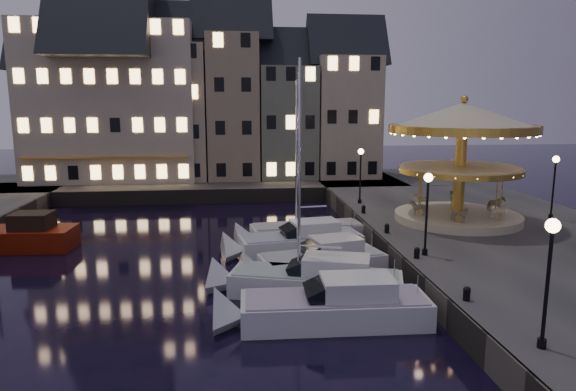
{
  "coord_description": "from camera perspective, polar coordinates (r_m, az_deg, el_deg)",
  "views": [
    {
      "loc": [
        -2.34,
        -23.07,
        8.92
      ],
      "look_at": [
        1.0,
        8.0,
        3.2
      ],
      "focal_mm": 32.0,
      "sensor_mm": 36.0,
      "label": 1
    }
  ],
  "objects": [
    {
      "name": "motorboat_b",
      "position": [
        21.38,
        4.12,
        -12.43
      ],
      "size": [
        8.69,
        2.75,
        2.15
      ],
      "color": "silver",
      "rests_on": "ground"
    },
    {
      "name": "bollard_a",
      "position": [
        21.44,
        19.24,
        -10.19
      ],
      "size": [
        0.3,
        0.3,
        0.57
      ],
      "color": "black",
      "rests_on": "quay_east"
    },
    {
      "name": "streetlamp_b",
      "position": [
        26.35,
        15.21,
        -0.72
      ],
      "size": [
        0.44,
        0.44,
        4.17
      ],
      "color": "black",
      "rests_on": "quay_east"
    },
    {
      "name": "townhouse_nb",
      "position": [
        54.35,
        -18.82,
        9.15
      ],
      "size": [
        6.16,
        8.0,
        13.8
      ],
      "color": "slate",
      "rests_on": "quay_north"
    },
    {
      "name": "streetlamp_d",
      "position": [
        37.73,
        27.48,
        1.73
      ],
      "size": [
        0.44,
        0.44,
        4.17
      ],
      "color": "black",
      "rests_on": "quay_east"
    },
    {
      "name": "bollard_c",
      "position": [
        30.81,
        10.94,
        -3.56
      ],
      "size": [
        0.3,
        0.3,
        0.57
      ],
      "color": "black",
      "rests_on": "quay_east"
    },
    {
      "name": "townhouse_nc",
      "position": [
        53.37,
        -12.41,
        9.99
      ],
      "size": [
        6.82,
        8.0,
        14.8
      ],
      "color": "tan",
      "rests_on": "quay_north"
    },
    {
      "name": "streetlamp_c",
      "position": [
        39.07,
        8.06,
        3.06
      ],
      "size": [
        0.44,
        0.44,
        4.17
      ],
      "color": "black",
      "rests_on": "quay_east"
    },
    {
      "name": "motorboat_f",
      "position": [
        33.21,
        1.14,
        -4.26
      ],
      "size": [
        8.31,
        3.01,
        10.97
      ],
      "color": "silver",
      "rests_on": "ground"
    },
    {
      "name": "quay_north",
      "position": [
        52.04,
        -12.3,
        0.99
      ],
      "size": [
        44.0,
        12.0,
        1.3
      ],
      "primitive_type": "cube",
      "color": "#474442",
      "rests_on": "ground"
    },
    {
      "name": "quay_east",
      "position": [
        34.35,
        22.56,
        -4.37
      ],
      "size": [
        16.0,
        56.0,
        1.3
      ],
      "primitive_type": "cube",
      "color": "#474442",
      "rests_on": "ground"
    },
    {
      "name": "streetlamp_a",
      "position": [
        17.69,
        27.03,
        -6.89
      ],
      "size": [
        0.44,
        0.44,
        4.17
      ],
      "color": "black",
      "rests_on": "quay_east"
    },
    {
      "name": "motorboat_c",
      "position": [
        24.25,
        2.14,
        -9.5
      ],
      "size": [
        8.95,
        4.63,
        11.95
      ],
      "color": "silver",
      "rests_on": "ground"
    },
    {
      "name": "red_fishing_boat",
      "position": [
        35.77,
        -28.36,
        -4.18
      ],
      "size": [
        7.88,
        3.07,
        6.03
      ],
      "color": "maroon",
      "rests_on": "ground"
    },
    {
      "name": "quaywall_n",
      "position": [
        45.97,
        -10.6,
        -0.17
      ],
      "size": [
        48.0,
        0.15,
        1.3
      ],
      "primitive_type": "cube",
      "color": "#47423A",
      "rests_on": "ground"
    },
    {
      "name": "townhouse_ne",
      "position": [
        53.37,
        -0.18,
        9.15
      ],
      "size": [
        6.16,
        8.0,
        12.8
      ],
      "color": "slate",
      "rests_on": "quay_north"
    },
    {
      "name": "townhouse_nf",
      "position": [
        54.32,
        6.28,
        9.64
      ],
      "size": [
        6.82,
        8.0,
        13.8
      ],
      "color": "tan",
      "rests_on": "quay_north"
    },
    {
      "name": "motorboat_e",
      "position": [
        30.59,
        0.69,
        -5.33
      ],
      "size": [
        8.34,
        3.57,
        2.15
      ],
      "color": "white",
      "rests_on": "ground"
    },
    {
      "name": "quaywall_e",
      "position": [
        31.35,
        9.56,
        -5.07
      ],
      "size": [
        0.15,
        44.0,
        1.3
      ],
      "primitive_type": "cube",
      "color": "#47423A",
      "rests_on": "ground"
    },
    {
      "name": "hotel_corner",
      "position": [
        54.34,
        -18.87,
        10.74
      ],
      "size": [
        17.6,
        9.0,
        16.8
      ],
      "color": "beige",
      "rests_on": "quay_north"
    },
    {
      "name": "townhouse_nd",
      "position": [
        53.07,
        -6.14,
        10.71
      ],
      "size": [
        5.5,
        8.0,
        15.8
      ],
      "color": "gray",
      "rests_on": "quay_north"
    },
    {
      "name": "bollard_b",
      "position": [
        26.25,
        14.13,
        -6.14
      ],
      "size": [
        0.3,
        0.3,
        0.57
      ],
      "color": "black",
      "rests_on": "quay_east"
    },
    {
      "name": "motorboat_d",
      "position": [
        26.87,
        2.98,
        -7.59
      ],
      "size": [
        7.58,
        3.97,
        2.15
      ],
      "color": "silver",
      "rests_on": "ground"
    },
    {
      "name": "bollard_d",
      "position": [
        35.97,
        8.39,
        -1.48
      ],
      "size": [
        0.3,
        0.3,
        0.57
      ],
      "color": "black",
      "rests_on": "quay_east"
    },
    {
      "name": "ground",
      "position": [
        24.84,
        -0.33,
        -10.67
      ],
      "size": [
        160.0,
        160.0,
        0.0
      ],
      "primitive_type": "plane",
      "color": "black",
      "rests_on": "ground"
    },
    {
      "name": "carousel",
      "position": [
        34.42,
        18.77,
        5.94
      ],
      "size": [
        9.17,
        9.17,
        8.03
      ],
      "color": "#C6BB92",
      "rests_on": "quay_east"
    },
    {
      "name": "townhouse_na",
      "position": [
        55.78,
        -24.32,
        8.29
      ],
      "size": [
        5.5,
        8.0,
        12.8
      ],
      "color": "gray",
      "rests_on": "quay_north"
    }
  ]
}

